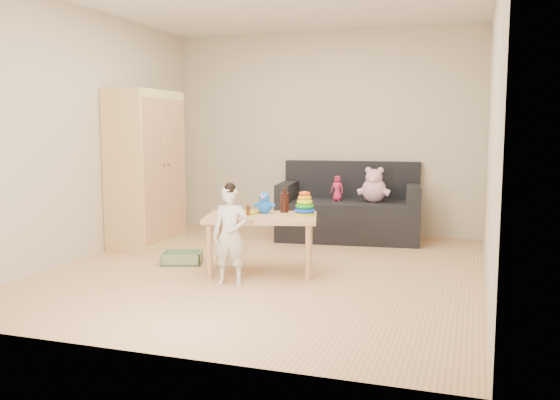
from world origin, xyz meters
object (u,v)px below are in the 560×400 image
(play_table, at_px, (262,244))
(toddler, at_px, (230,236))
(wardrobe, at_px, (146,169))
(sofa, at_px, (349,220))

(play_table, relative_size, toddler, 1.22)
(play_table, bearing_deg, wardrobe, 154.39)
(play_table, distance_m, toddler, 0.52)
(toddler, bearing_deg, wardrobe, 127.87)
(sofa, relative_size, play_table, 1.64)
(sofa, distance_m, play_table, 1.94)
(sofa, height_order, toddler, toddler)
(wardrobe, distance_m, toddler, 2.13)
(sofa, xyz_separation_m, toddler, (-0.56, -2.37, 0.18))
(wardrobe, distance_m, sofa, 2.51)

